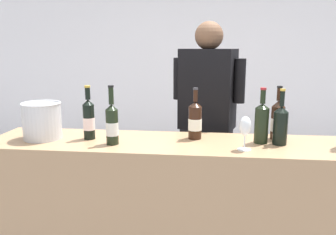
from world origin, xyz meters
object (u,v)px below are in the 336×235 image
at_px(wine_bottle_0, 278,120).
at_px(person_server, 207,137).
at_px(wine_bottle_6, 281,124).
at_px(wine_bottle_3, 262,122).
at_px(wine_bottle_4, 195,121).
at_px(wine_bottle_2, 112,124).
at_px(wine_glass, 245,128).
at_px(wine_bottle_5, 89,119).
at_px(ice_bucket, 42,121).

xyz_separation_m(wine_bottle_0, person_server, (-0.43, 0.41, -0.23)).
bearing_deg(wine_bottle_0, wine_bottle_6, -93.79).
bearing_deg(person_server, wine_bottle_3, -58.05).
bearing_deg(person_server, wine_bottle_4, -99.38).
xyz_separation_m(wine_bottle_2, wine_bottle_3, (0.88, 0.13, 0.01)).
distance_m(wine_bottle_4, wine_glass, 0.35).
distance_m(wine_bottle_0, wine_bottle_6, 0.12).
height_order(wine_bottle_5, wine_glass, wine_bottle_5).
distance_m(wine_bottle_0, wine_bottle_3, 0.15).
distance_m(wine_bottle_3, person_server, 0.65).
bearing_deg(wine_bottle_0, wine_bottle_5, -173.53).
relative_size(wine_bottle_3, wine_bottle_4, 1.04).
relative_size(wine_bottle_3, wine_bottle_6, 1.01).
distance_m(wine_bottle_4, ice_bucket, 0.95).
bearing_deg(ice_bucket, wine_glass, -4.83).
bearing_deg(ice_bucket, person_server, 28.98).
distance_m(wine_glass, person_server, 0.74).
relative_size(wine_bottle_5, wine_bottle_6, 1.02).
relative_size(wine_bottle_0, wine_bottle_6, 1.01).
relative_size(wine_bottle_2, wine_bottle_4, 1.09).
relative_size(wine_bottle_4, ice_bucket, 1.33).
relative_size(wine_bottle_2, person_server, 0.21).
distance_m(wine_bottle_2, person_server, 0.88).
distance_m(wine_bottle_0, wine_bottle_4, 0.51).
bearing_deg(wine_glass, wine_bottle_5, 172.11).
distance_m(wine_bottle_4, wine_bottle_5, 0.66).
bearing_deg(ice_bucket, wine_bottle_6, 1.32).
height_order(wine_bottle_4, wine_bottle_5, wine_bottle_5).
bearing_deg(wine_bottle_6, wine_bottle_2, -173.82).
distance_m(wine_bottle_4, wine_bottle_6, 0.51).
bearing_deg(wine_bottle_3, wine_bottle_2, -171.78).
distance_m(wine_bottle_3, wine_bottle_4, 0.40).
distance_m(wine_bottle_2, wine_bottle_5, 0.20).
height_order(wine_bottle_0, wine_bottle_4, wine_bottle_0).
bearing_deg(person_server, wine_bottle_5, -143.48).
relative_size(wine_bottle_3, person_server, 0.20).
height_order(wine_bottle_2, person_server, person_server).
bearing_deg(person_server, wine_bottle_2, -130.96).
bearing_deg(wine_bottle_5, wine_bottle_6, 0.37).
relative_size(wine_bottle_3, wine_glass, 1.74).
bearing_deg(person_server, wine_bottle_0, -43.31).
bearing_deg(ice_bucket, wine_bottle_3, 2.29).
bearing_deg(wine_bottle_5, wine_bottle_3, 1.51).
height_order(wine_bottle_2, wine_bottle_4, wine_bottle_2).
relative_size(wine_bottle_5, ice_bucket, 1.39).
relative_size(wine_bottle_4, person_server, 0.19).
distance_m(wine_bottle_6, ice_bucket, 1.45).
xyz_separation_m(wine_bottle_4, wine_bottle_5, (-0.65, -0.08, 0.01)).
distance_m(ice_bucket, person_server, 1.19).
bearing_deg(wine_bottle_5, wine_bottle_4, 7.12).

